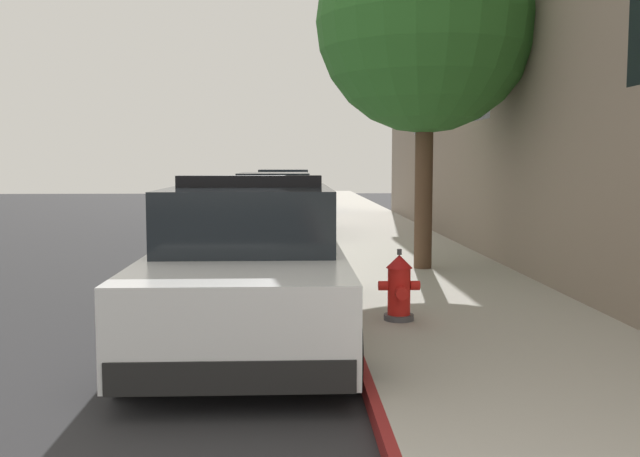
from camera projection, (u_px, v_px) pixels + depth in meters
ground_plane at (44, 282)px, 11.45m from camera, size 29.69×60.00×0.20m
sidewalk_pavement at (417, 269)px, 11.68m from camera, size 2.84×60.00×0.14m
curb_painted_edge at (327, 270)px, 11.62m from camera, size 0.08×60.00×0.14m
police_cruiser at (250, 267)px, 7.38m from camera, size 1.94×4.84×1.68m
parked_car_silver_ahead at (274, 207)px, 17.06m from camera, size 1.94×4.84×1.56m
parked_car_dark_far at (283, 193)px, 24.74m from camera, size 1.94×4.84×1.56m
fire_hydrant at (399, 288)px, 7.60m from camera, size 0.44×0.40×0.76m
street_tree at (426, 23)px, 11.03m from camera, size 3.39×3.39×5.51m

